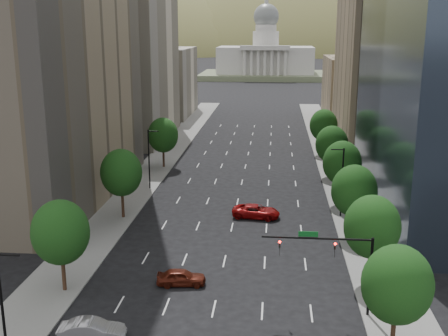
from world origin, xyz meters
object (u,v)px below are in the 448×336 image
(traffic_signal, at_px, (341,258))
(car_maroon, at_px, (181,277))
(capitol, at_px, (265,60))
(car_silver, at_px, (92,331))
(car_red_far, at_px, (256,211))

(traffic_signal, bearing_deg, car_maroon, 163.26)
(capitol, distance_m, car_silver, 225.80)
(car_red_far, bearing_deg, capitol, 7.69)
(car_maroon, height_order, car_silver, car_silver)
(car_silver, bearing_deg, car_maroon, -33.75)
(traffic_signal, relative_size, car_silver, 1.77)
(traffic_signal, relative_size, car_maroon, 1.98)
(car_silver, bearing_deg, traffic_signal, -79.31)
(car_maroon, distance_m, car_silver, 11.32)
(traffic_signal, distance_m, capitol, 219.99)
(car_red_far, bearing_deg, car_maroon, 168.94)
(traffic_signal, xyz_separation_m, capitol, (-10.53, 219.71, 3.40))
(capitol, height_order, car_red_far, capitol)
(traffic_signal, height_order, car_maroon, traffic_signal)
(traffic_signal, distance_m, car_silver, 20.66)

